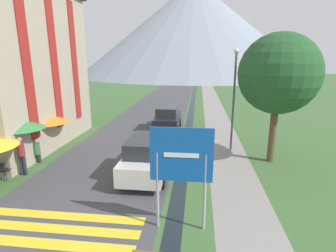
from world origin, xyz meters
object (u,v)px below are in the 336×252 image
(tree_by_path, at_px, (279,74))
(person_seated_near, at_px, (37,150))
(cafe_chair_near_right, at_px, (3,169))
(streetlamp, at_px, (234,93))
(hotel_building, at_px, (6,55))
(cafe_chair_far_left, at_px, (36,148))
(cafe_chair_near_left, at_px, (1,169))
(parked_car_far, at_px, (168,118))
(cafe_umbrella_rear_orange, at_px, (47,119))
(cafe_umbrella_middle_green, at_px, (22,124))
(parked_car_near, at_px, (147,156))
(person_standing_terrace, at_px, (21,153))
(road_sign, at_px, (181,164))

(tree_by_path, bearing_deg, person_seated_near, -172.40)
(cafe_chair_near_right, distance_m, streetlamp, 12.15)
(hotel_building, height_order, cafe_chair_far_left, hotel_building)
(cafe_chair_near_left, relative_size, person_seated_near, 0.67)
(parked_car_far, distance_m, cafe_chair_far_left, 9.27)
(cafe_chair_near_right, bearing_deg, cafe_umbrella_rear_orange, 119.05)
(cafe_chair_far_left, distance_m, streetlamp, 11.44)
(cafe_umbrella_middle_green, height_order, person_seated_near, cafe_umbrella_middle_green)
(parked_car_near, distance_m, cafe_umbrella_middle_green, 6.46)
(parked_car_near, height_order, cafe_chair_near_right, parked_car_near)
(cafe_umbrella_middle_green, xyz_separation_m, cafe_umbrella_rear_orange, (-0.04, 2.21, -0.21))
(cafe_chair_near_left, bearing_deg, cafe_chair_far_left, 98.40)
(hotel_building, height_order, streetlamp, hotel_building)
(hotel_building, relative_size, cafe_chair_near_left, 11.97)
(cafe_chair_near_left, distance_m, person_standing_terrace, 1.04)
(person_standing_terrace, relative_size, streetlamp, 0.31)
(cafe_chair_far_left, bearing_deg, person_standing_terrace, -53.64)
(parked_car_far, height_order, tree_by_path, tree_by_path)
(cafe_umbrella_rear_orange, relative_size, person_seated_near, 1.96)
(cafe_chair_far_left, xyz_separation_m, tree_by_path, (12.67, 0.91, 4.04))
(cafe_umbrella_middle_green, height_order, cafe_umbrella_rear_orange, cafe_umbrella_middle_green)
(cafe_umbrella_rear_orange, distance_m, tree_by_path, 12.82)
(road_sign, bearing_deg, hotel_building, 145.96)
(cafe_chair_near_left, relative_size, tree_by_path, 0.13)
(road_sign, distance_m, parked_car_near, 4.49)
(streetlamp, xyz_separation_m, tree_by_path, (1.88, -1.58, 1.15))
(cafe_chair_near_right, bearing_deg, cafe_chair_near_left, -157.86)
(cafe_chair_near_left, bearing_deg, person_seated_near, 84.94)
(hotel_building, bearing_deg, streetlamp, 2.13)
(parked_car_near, relative_size, cafe_chair_near_left, 5.26)
(tree_by_path, bearing_deg, parked_car_near, -159.28)
(cafe_chair_far_left, bearing_deg, person_seated_near, -35.90)
(cafe_chair_far_left, height_order, cafe_umbrella_rear_orange, cafe_umbrella_rear_orange)
(road_sign, xyz_separation_m, parked_car_near, (-1.82, 3.89, -1.29))
(cafe_chair_near_right, bearing_deg, streetlamp, 54.00)
(hotel_building, bearing_deg, cafe_chair_far_left, -38.67)
(parked_car_far, distance_m, cafe_umbrella_rear_orange, 8.46)
(cafe_chair_far_left, bearing_deg, cafe_umbrella_middle_green, -64.04)
(cafe_umbrella_middle_green, relative_size, cafe_umbrella_rear_orange, 0.95)
(streetlamp, bearing_deg, parked_car_far, 136.24)
(cafe_chair_near_left, bearing_deg, parked_car_near, 18.00)
(cafe_umbrella_rear_orange, height_order, person_standing_terrace, cafe_umbrella_rear_orange)
(cafe_umbrella_middle_green, bearing_deg, cafe_chair_far_left, 98.81)
(hotel_building, xyz_separation_m, person_standing_terrace, (3.26, -4.20, -4.44))
(parked_car_near, xyz_separation_m, cafe_chair_near_right, (-6.26, -1.40, -0.40))
(cafe_chair_near_right, bearing_deg, parked_car_near, 39.88)
(cafe_chair_far_left, distance_m, tree_by_path, 13.33)
(cafe_umbrella_rear_orange, xyz_separation_m, person_standing_terrace, (0.64, -3.34, -0.87))
(person_standing_terrace, relative_size, tree_by_path, 0.28)
(parked_car_near, bearing_deg, parked_car_far, 89.99)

